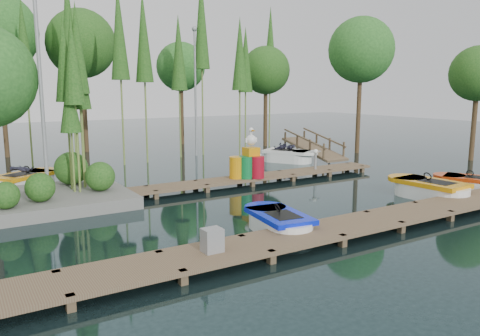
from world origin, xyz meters
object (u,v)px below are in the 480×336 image
island (11,110)px  boat_red (472,184)px  yellow_barrel (237,167)px  drum_cluster (252,163)px  boat_yellow_far (25,181)px  utility_cabinet (212,240)px  boat_blue (279,223)px

island → boat_red: island is taller
yellow_barrel → drum_cluster: 0.68m
boat_yellow_far → yellow_barrel: boat_yellow_far is taller
island → drum_cluster: island is taller
utility_cabinet → drum_cluster: drum_cluster is taller
yellow_barrel → boat_red: bearing=-38.2°
boat_blue → boat_yellow_far: size_ratio=0.88×
boat_yellow_far → utility_cabinet: bearing=-91.4°
boat_yellow_far → utility_cabinet: boat_yellow_far is taller
boat_blue → boat_red: bearing=9.7°
yellow_barrel → drum_cluster: size_ratio=0.43×
boat_blue → yellow_barrel: size_ratio=3.13×
boat_blue → yellow_barrel: yellow_barrel is taller
utility_cabinet → drum_cluster: 8.80m
utility_cabinet → drum_cluster: size_ratio=0.26×
boat_yellow_far → yellow_barrel: bearing=-41.6°
boat_blue → boat_yellow_far: 10.93m
island → boat_blue: 9.21m
boat_red → utility_cabinet: utility_cabinet is taller
boat_red → drum_cluster: (-6.40, 5.39, 0.64)m
utility_cabinet → drum_cluster: bearing=51.1°
utility_cabinet → island: bearing=111.0°
boat_blue → drum_cluster: size_ratio=1.36×
boat_red → yellow_barrel: yellow_barrel is taller
island → yellow_barrel: size_ratio=7.75×
drum_cluster → boat_red: bearing=-40.1°
utility_cabinet → yellow_barrel: (4.87, 7.00, 0.17)m
drum_cluster → island: bearing=173.7°
boat_blue → drum_cluster: drum_cluster is taller
island → boat_blue: (5.63, -6.67, -2.93)m
boat_blue → island: bearing=137.9°
island → boat_blue: bearing=-49.8°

